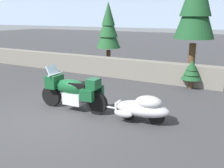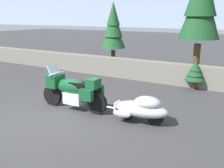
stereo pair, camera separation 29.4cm
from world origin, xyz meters
name	(u,v)px [view 2 (the right image)]	position (x,y,z in m)	size (l,w,h in m)	color
ground_plane	(49,118)	(0.00, 0.00, 0.00)	(80.00, 80.00, 0.00)	#38383A
stone_guard_wall	(136,69)	(0.01, 5.54, 0.45)	(24.00, 0.59, 0.95)	slate
touring_motorcycle	(73,90)	(0.14, 0.92, 0.62)	(2.31, 0.80, 1.33)	black
car_shaped_trailer	(141,108)	(2.37, 1.03, 0.41)	(2.22, 0.80, 0.76)	black
pine_tree_secondary	(113,28)	(-2.02, 6.96, 2.22)	(1.29, 1.29, 3.54)	brown
pine_sapling_near	(195,72)	(2.78, 5.14, 0.71)	(0.79, 0.79, 1.13)	brown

